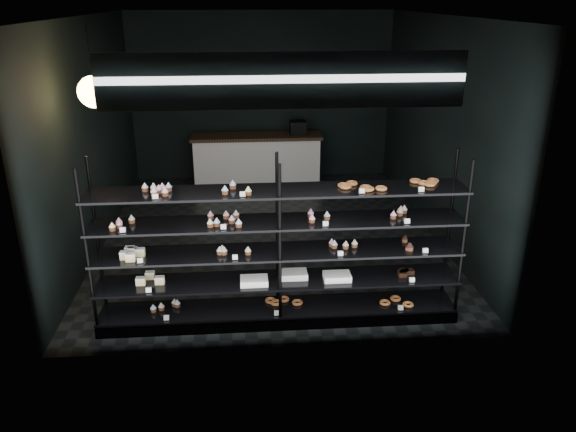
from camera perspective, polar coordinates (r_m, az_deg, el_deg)
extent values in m
cube|color=black|center=(8.70, -1.80, -1.82)|extent=(5.00, 6.00, 0.01)
cube|color=black|center=(7.99, -2.08, 19.66)|extent=(5.00, 6.00, 0.01)
cube|color=black|center=(11.14, -2.70, 11.95)|extent=(5.00, 0.01, 3.20)
cube|color=black|center=(5.33, -0.36, 1.15)|extent=(5.00, 0.01, 3.20)
cube|color=black|center=(8.47, -19.25, 7.69)|extent=(0.01, 6.00, 3.20)
cube|color=black|center=(8.68, 14.97, 8.48)|extent=(0.01, 6.00, 3.20)
cube|color=black|center=(6.50, -0.91, -9.96)|extent=(4.00, 0.50, 0.12)
cylinder|color=black|center=(6.08, -19.73, -3.80)|extent=(0.04, 0.04, 1.85)
cylinder|color=black|center=(6.47, -18.80, -2.14)|extent=(0.04, 0.04, 1.85)
cylinder|color=black|center=(5.87, -0.82, -3.37)|extent=(0.04, 0.04, 1.85)
cylinder|color=black|center=(6.27, -1.09, -1.68)|extent=(0.04, 0.04, 1.85)
cylinder|color=black|center=(6.30, 17.38, -2.61)|extent=(0.04, 0.04, 1.85)
cylinder|color=black|center=(6.67, 16.05, -1.08)|extent=(0.04, 0.04, 1.85)
cube|color=black|center=(6.45, -0.92, -9.28)|extent=(4.00, 0.50, 0.03)
cube|color=black|center=(6.28, -0.93, -6.54)|extent=(4.00, 0.50, 0.02)
cube|color=black|center=(6.12, -0.95, -3.65)|extent=(4.00, 0.50, 0.02)
cube|color=black|center=(5.98, -0.98, -0.62)|extent=(4.00, 0.50, 0.02)
cube|color=black|center=(5.86, -1.00, 2.55)|extent=(4.00, 0.50, 0.02)
cube|color=white|center=(5.74, -13.17, 1.94)|extent=(0.06, 0.04, 0.06)
cube|color=white|center=(5.67, -4.66, 2.21)|extent=(0.06, 0.04, 0.06)
cube|color=white|center=(5.80, 7.72, 2.53)|extent=(0.05, 0.04, 0.06)
cube|color=white|center=(5.96, 13.70, 2.64)|extent=(0.06, 0.04, 0.06)
cube|color=white|center=(5.92, -16.08, -1.37)|extent=(0.06, 0.04, 0.06)
cube|color=white|center=(5.80, -6.46, -1.11)|extent=(0.05, 0.04, 0.06)
cube|color=white|center=(5.86, 4.30, -0.78)|extent=(0.05, 0.04, 0.06)
cube|color=white|center=(6.03, 11.85, -0.54)|extent=(0.06, 0.04, 0.06)
cube|color=white|center=(6.05, -15.17, -4.41)|extent=(0.06, 0.04, 0.06)
cube|color=white|center=(5.94, -5.48, -4.20)|extent=(0.05, 0.04, 0.06)
cube|color=white|center=(6.02, 5.58, -3.82)|extent=(0.05, 0.04, 0.06)
cube|color=white|center=(6.23, 13.63, -3.45)|extent=(0.06, 0.04, 0.06)
cube|color=white|center=(6.19, -14.10, -7.32)|extent=(0.06, 0.04, 0.06)
cube|color=white|center=(6.35, 12.41, -6.36)|extent=(0.06, 0.04, 0.06)
cube|color=white|center=(6.34, -12.49, -10.08)|extent=(0.06, 0.04, 0.06)
cube|color=white|center=(6.28, -1.01, -9.84)|extent=(0.05, 0.04, 0.06)
cube|color=white|center=(6.49, 11.29, -9.14)|extent=(0.06, 0.04, 0.06)
cube|color=#0C0D40|center=(5.12, -0.46, 13.61)|extent=(3.20, 0.04, 0.45)
cube|color=white|center=(5.10, -0.44, 13.58)|extent=(3.30, 0.02, 0.50)
cylinder|color=black|center=(6.71, -19.60, 15.64)|extent=(0.01, 0.01, 0.55)
sphere|color=#EFA553|center=(6.76, -19.12, 11.83)|extent=(0.36, 0.36, 0.36)
cube|color=silver|center=(10.90, -3.18, 5.57)|extent=(2.38, 0.60, 0.92)
cube|color=black|center=(10.78, -3.23, 8.08)|extent=(2.47, 0.65, 0.06)
cube|color=black|center=(10.79, 1.02, 8.97)|extent=(0.30, 0.30, 0.25)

